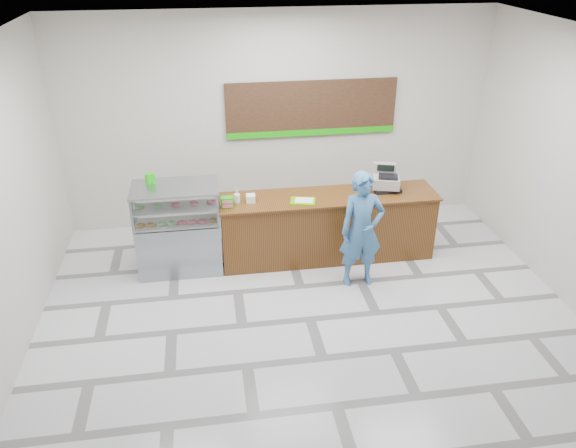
{
  "coord_description": "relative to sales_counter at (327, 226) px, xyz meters",
  "views": [
    {
      "loc": [
        -1.19,
        -5.8,
        4.51
      ],
      "look_at": [
        -0.16,
        0.9,
        0.95
      ],
      "focal_mm": 35.0,
      "sensor_mm": 36.0,
      "label": 1
    }
  ],
  "objects": [
    {
      "name": "floor",
      "position": [
        -0.55,
        -1.55,
        -0.52
      ],
      "size": [
        7.0,
        7.0,
        0.0
      ],
      "primitive_type": "plane",
      "color": "silver",
      "rests_on": "ground"
    },
    {
      "name": "back_wall",
      "position": [
        -0.55,
        1.45,
        1.23
      ],
      "size": [
        7.0,
        0.0,
        7.0
      ],
      "primitive_type": "plane",
      "rotation": [
        1.57,
        0.0,
        0.0
      ],
      "color": "beige",
      "rests_on": "floor"
    },
    {
      "name": "ceiling",
      "position": [
        -0.55,
        -1.55,
        2.98
      ],
      "size": [
        7.0,
        7.0,
        0.0
      ],
      "primitive_type": "plane",
      "rotation": [
        3.14,
        0.0,
        0.0
      ],
      "color": "silver",
      "rests_on": "back_wall"
    },
    {
      "name": "sales_counter",
      "position": [
        0.0,
        0.0,
        0.0
      ],
      "size": [
        3.26,
        0.76,
        1.03
      ],
      "color": "brown",
      "rests_on": "floor"
    },
    {
      "name": "display_case",
      "position": [
        -2.22,
        -0.0,
        0.16
      ],
      "size": [
        1.22,
        0.72,
        1.33
      ],
      "color": "gray",
      "rests_on": "floor"
    },
    {
      "name": "menu_board",
      "position": [
        -0.0,
        1.41,
        1.42
      ],
      "size": [
        2.8,
        0.06,
        0.9
      ],
      "color": "black",
      "rests_on": "back_wall"
    },
    {
      "name": "cash_register",
      "position": [
        0.91,
        0.12,
        0.65
      ],
      "size": [
        0.5,
        0.51,
        0.38
      ],
      "rotation": [
        0.0,
        0.0,
        -0.29
      ],
      "color": "black",
      "rests_on": "sales_counter"
    },
    {
      "name": "card_terminal",
      "position": [
        0.58,
        -0.07,
        0.53
      ],
      "size": [
        0.11,
        0.17,
        0.04
      ],
      "primitive_type": "cube",
      "rotation": [
        0.0,
        0.0,
        0.21
      ],
      "color": "black",
      "rests_on": "sales_counter"
    },
    {
      "name": "serving_tray",
      "position": [
        -0.41,
        -0.14,
        0.52
      ],
      "size": [
        0.41,
        0.33,
        0.02
      ],
      "rotation": [
        0.0,
        0.0,
        -0.24
      ],
      "color": "#5DBB00",
      "rests_on": "sales_counter"
    },
    {
      "name": "napkin_box",
      "position": [
        -1.16,
        -0.03,
        0.57
      ],
      "size": [
        0.13,
        0.13,
        0.11
      ],
      "primitive_type": "cube",
      "rotation": [
        0.0,
        0.0,
        -0.04
      ],
      "color": "white",
      "rests_on": "sales_counter"
    },
    {
      "name": "straw_cup",
      "position": [
        -1.35,
        -0.02,
        0.58
      ],
      "size": [
        0.09,
        0.09,
        0.13
      ],
      "primitive_type": "cylinder",
      "color": "silver",
      "rests_on": "sales_counter"
    },
    {
      "name": "promo_box",
      "position": [
        -1.5,
        -0.15,
        0.59
      ],
      "size": [
        0.17,
        0.12,
        0.15
      ],
      "primitive_type": "cube",
      "rotation": [
        0.0,
        0.0,
        -0.02
      ],
      "color": "#17AF0C",
      "rests_on": "sales_counter"
    },
    {
      "name": "donut_decal",
      "position": [
        0.59,
        -0.22,
        0.52
      ],
      "size": [
        0.16,
        0.16,
        0.0
      ],
      "primitive_type": "cylinder",
      "color": "#FF6383",
      "rests_on": "sales_counter"
    },
    {
      "name": "green_cup_left",
      "position": [
        -2.57,
        0.17,
        0.89
      ],
      "size": [
        0.09,
        0.09,
        0.15
      ],
      "primitive_type": "cylinder",
      "color": "#17AF0C",
      "rests_on": "display_case"
    },
    {
      "name": "green_cup_right",
      "position": [
        -2.53,
        0.18,
        0.89
      ],
      "size": [
        0.09,
        0.09,
        0.14
      ],
      "primitive_type": "cylinder",
      "color": "#17AF0C",
      "rests_on": "display_case"
    },
    {
      "name": "customer",
      "position": [
        0.3,
        -0.78,
        0.33
      ],
      "size": [
        0.62,
        0.42,
        1.69
      ],
      "primitive_type": "imported",
      "rotation": [
        0.0,
        0.0,
        0.02
      ],
      "color": "teal",
      "rests_on": "floor"
    }
  ]
}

